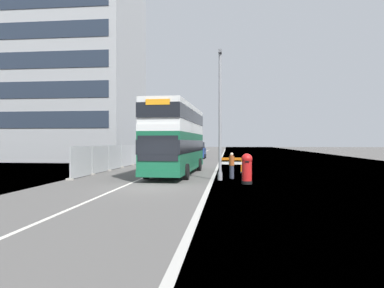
{
  "coord_description": "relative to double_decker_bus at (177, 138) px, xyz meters",
  "views": [
    {
      "loc": [
        3.92,
        -17.27,
        2.35
      ],
      "look_at": [
        1.57,
        5.1,
        2.2
      ],
      "focal_mm": 32.36,
      "sensor_mm": 36.0,
      "label": 1
    }
  ],
  "objects": [
    {
      "name": "double_decker_bus",
      "position": [
        0.0,
        0.0,
        0.0
      ],
      "size": [
        3.09,
        11.66,
        4.93
      ],
      "color": "#145638",
      "rests_on": "ground"
    },
    {
      "name": "car_receding_mid",
      "position": [
        -0.46,
        23.68,
        -1.56
      ],
      "size": [
        2.0,
        4.08,
        2.28
      ],
      "color": "navy",
      "rests_on": "ground"
    },
    {
      "name": "roadworks_barrier",
      "position": [
        3.88,
        1.62,
        -1.89
      ],
      "size": [
        1.8,
        0.47,
        1.15
      ],
      "color": "orange",
      "rests_on": "ground"
    },
    {
      "name": "ground",
      "position": [
        0.41,
        -7.32,
        -2.67
      ],
      "size": [
        140.0,
        280.0,
        0.1
      ],
      "color": "#565451"
    },
    {
      "name": "bare_tree_far_verge_near",
      "position": [
        -14.9,
        26.64,
        -0.43
      ],
      "size": [
        2.79,
        2.87,
        4.4
      ],
      "color": "#4C3D2D",
      "rests_on": "ground"
    },
    {
      "name": "pedestrian_at_kerb",
      "position": [
        3.92,
        -2.59,
        -1.79
      ],
      "size": [
        0.34,
        0.34,
        1.66
      ],
      "color": "#2D3342",
      "rests_on": "ground"
    },
    {
      "name": "backdrop_office_block",
      "position": [
        -22.16,
        18.22,
        10.59
      ],
      "size": [
        27.69,
        13.45,
        26.41
      ],
      "color": "#9EA0A3",
      "rests_on": "ground"
    },
    {
      "name": "car_oncoming_near",
      "position": [
        -3.37,
        17.33,
        -1.61
      ],
      "size": [
        1.91,
        4.4,
        2.15
      ],
      "color": "navy",
      "rests_on": "ground"
    },
    {
      "name": "car_receding_far",
      "position": [
        -3.22,
        30.54,
        -1.56
      ],
      "size": [
        2.02,
        4.46,
        2.26
      ],
      "color": "gray",
      "rests_on": "ground"
    },
    {
      "name": "red_pillar_postbox",
      "position": [
        4.73,
        -5.36,
        -1.69
      ],
      "size": [
        0.61,
        0.61,
        1.7
      ],
      "color": "black",
      "rests_on": "ground"
    },
    {
      "name": "construction_site_fence",
      "position": [
        -5.88,
        3.9,
        -1.62
      ],
      "size": [
        0.44,
        17.2,
        2.1
      ],
      "color": "#A8AAAD",
      "rests_on": "ground"
    },
    {
      "name": "lamppost_foreground",
      "position": [
        3.21,
        -3.66,
        1.1
      ],
      "size": [
        0.29,
        0.7,
        7.9
      ],
      "color": "gray",
      "rests_on": "ground"
    }
  ]
}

